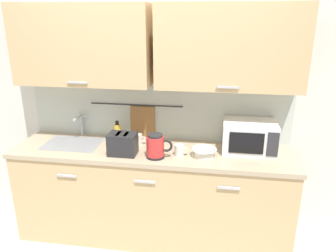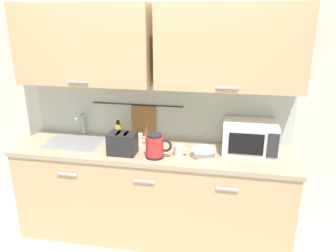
{
  "view_description": "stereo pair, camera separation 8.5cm",
  "coord_description": "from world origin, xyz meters",
  "px_view_note": "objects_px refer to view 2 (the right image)",
  "views": [
    {
      "loc": [
        0.56,
        -2.38,
        2.06
      ],
      "look_at": [
        0.14,
        0.33,
        1.12
      ],
      "focal_mm": 35.12,
      "sensor_mm": 36.0,
      "label": 1
    },
    {
      "loc": [
        0.65,
        -2.37,
        2.06
      ],
      "look_at": [
        0.14,
        0.33,
        1.12
      ],
      "focal_mm": 35.12,
      "sensor_mm": 36.0,
      "label": 2
    }
  ],
  "objects_px": {
    "mug_near_sink": "(139,139)",
    "toaster": "(122,143)",
    "dish_soap_bottle": "(118,131)",
    "mug_by_kettle": "(179,150)",
    "electric_kettle": "(155,146)",
    "mixing_bowl": "(204,152)",
    "microwave": "(250,137)"
  },
  "relations": [
    {
      "from": "electric_kettle",
      "to": "mixing_bowl",
      "type": "distance_m",
      "value": 0.42
    },
    {
      "from": "electric_kettle",
      "to": "dish_soap_bottle",
      "type": "relative_size",
      "value": 1.16
    },
    {
      "from": "mixing_bowl",
      "to": "microwave",
      "type": "bearing_deg",
      "value": 26.82
    },
    {
      "from": "dish_soap_bottle",
      "to": "toaster",
      "type": "bearing_deg",
      "value": -65.35
    },
    {
      "from": "dish_soap_bottle",
      "to": "mug_by_kettle",
      "type": "distance_m",
      "value": 0.68
    },
    {
      "from": "mixing_bowl",
      "to": "dish_soap_bottle",
      "type": "bearing_deg",
      "value": 163.2
    },
    {
      "from": "dish_soap_bottle",
      "to": "mixing_bowl",
      "type": "bearing_deg",
      "value": -16.8
    },
    {
      "from": "microwave",
      "to": "electric_kettle",
      "type": "relative_size",
      "value": 2.03
    },
    {
      "from": "dish_soap_bottle",
      "to": "mug_by_kettle",
      "type": "relative_size",
      "value": 1.63
    },
    {
      "from": "microwave",
      "to": "mixing_bowl",
      "type": "distance_m",
      "value": 0.44
    },
    {
      "from": "electric_kettle",
      "to": "mixing_bowl",
      "type": "xyz_separation_m",
      "value": [
        0.4,
        0.08,
        -0.06
      ]
    },
    {
      "from": "microwave",
      "to": "dish_soap_bottle",
      "type": "xyz_separation_m",
      "value": [
        -1.22,
        0.06,
        -0.05
      ]
    },
    {
      "from": "electric_kettle",
      "to": "mug_by_kettle",
      "type": "height_order",
      "value": "electric_kettle"
    },
    {
      "from": "dish_soap_bottle",
      "to": "electric_kettle",
      "type": "bearing_deg",
      "value": -37.16
    },
    {
      "from": "toaster",
      "to": "mug_by_kettle",
      "type": "height_order",
      "value": "toaster"
    },
    {
      "from": "microwave",
      "to": "electric_kettle",
      "type": "bearing_deg",
      "value": -160.96
    },
    {
      "from": "toaster",
      "to": "mug_by_kettle",
      "type": "xyz_separation_m",
      "value": [
        0.49,
        0.05,
        -0.05
      ]
    },
    {
      "from": "dish_soap_bottle",
      "to": "mixing_bowl",
      "type": "xyz_separation_m",
      "value": [
        0.84,
        -0.25,
        -0.04
      ]
    },
    {
      "from": "microwave",
      "to": "mug_near_sink",
      "type": "relative_size",
      "value": 3.83
    },
    {
      "from": "dish_soap_bottle",
      "to": "microwave",
      "type": "bearing_deg",
      "value": -2.83
    },
    {
      "from": "electric_kettle",
      "to": "toaster",
      "type": "height_order",
      "value": "electric_kettle"
    },
    {
      "from": "mug_near_sink",
      "to": "electric_kettle",
      "type": "bearing_deg",
      "value": -51.29
    },
    {
      "from": "microwave",
      "to": "toaster",
      "type": "distance_m",
      "value": 1.11
    },
    {
      "from": "electric_kettle",
      "to": "mug_by_kettle",
      "type": "distance_m",
      "value": 0.21
    },
    {
      "from": "microwave",
      "to": "mug_near_sink",
      "type": "xyz_separation_m",
      "value": [
        -1.01,
        0.0,
        -0.09
      ]
    },
    {
      "from": "dish_soap_bottle",
      "to": "toaster",
      "type": "xyz_separation_m",
      "value": [
        0.14,
        -0.31,
        0.01
      ]
    },
    {
      "from": "dish_soap_bottle",
      "to": "mug_near_sink",
      "type": "xyz_separation_m",
      "value": [
        0.22,
        -0.06,
        -0.04
      ]
    },
    {
      "from": "microwave",
      "to": "toaster",
      "type": "relative_size",
      "value": 1.8
    },
    {
      "from": "dish_soap_bottle",
      "to": "mug_by_kettle",
      "type": "xyz_separation_m",
      "value": [
        0.63,
        -0.26,
        -0.04
      ]
    },
    {
      "from": "electric_kettle",
      "to": "toaster",
      "type": "bearing_deg",
      "value": 175.91
    },
    {
      "from": "mug_near_sink",
      "to": "toaster",
      "type": "relative_size",
      "value": 0.47
    },
    {
      "from": "microwave",
      "to": "mixing_bowl",
      "type": "bearing_deg",
      "value": -153.18
    }
  ]
}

